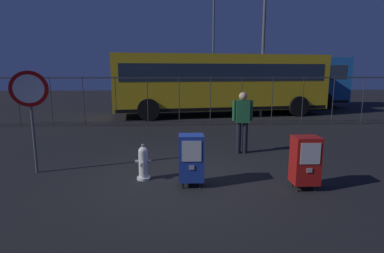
{
  "coord_description": "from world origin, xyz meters",
  "views": [
    {
      "loc": [
        -0.01,
        -6.07,
        2.22
      ],
      "look_at": [
        0.3,
        1.2,
        0.9
      ],
      "focal_mm": 28.7,
      "sensor_mm": 36.0,
      "label": 1
    }
  ],
  "objects_px": {
    "fire_hydrant": "(143,163)",
    "street_light_near_right": "(213,37)",
    "bus_far": "(257,79)",
    "pedestrian": "(242,119)",
    "bus_near": "(220,81)",
    "street_light_near_left": "(264,17)",
    "newspaper_box_primary": "(191,158)",
    "stop_sign": "(30,101)",
    "newspaper_box_secondary": "(305,160)"
  },
  "relations": [
    {
      "from": "stop_sign",
      "to": "bus_far",
      "type": "distance_m",
      "value": 14.83
    },
    {
      "from": "stop_sign",
      "to": "bus_far",
      "type": "xyz_separation_m",
      "value": [
        8.05,
        12.46,
        0.11
      ]
    },
    {
      "from": "bus_far",
      "to": "newspaper_box_primary",
      "type": "bearing_deg",
      "value": -106.2
    },
    {
      "from": "newspaper_box_primary",
      "to": "pedestrian",
      "type": "bearing_deg",
      "value": 58.12
    },
    {
      "from": "fire_hydrant",
      "to": "stop_sign",
      "type": "distance_m",
      "value": 2.77
    },
    {
      "from": "stop_sign",
      "to": "street_light_near_left",
      "type": "relative_size",
      "value": 0.27
    },
    {
      "from": "fire_hydrant",
      "to": "bus_near",
      "type": "bearing_deg",
      "value": 73.25
    },
    {
      "from": "fire_hydrant",
      "to": "street_light_near_right",
      "type": "xyz_separation_m",
      "value": [
        3.16,
        15.59,
        4.19
      ]
    },
    {
      "from": "newspaper_box_secondary",
      "to": "bus_near",
      "type": "xyz_separation_m",
      "value": [
        -0.29,
        10.07,
        1.14
      ]
    },
    {
      "from": "pedestrian",
      "to": "bus_far",
      "type": "bearing_deg",
      "value": 73.88
    },
    {
      "from": "stop_sign",
      "to": "street_light_near_right",
      "type": "xyz_separation_m",
      "value": [
        5.57,
        15.07,
        2.94
      ]
    },
    {
      "from": "pedestrian",
      "to": "bus_near",
      "type": "xyz_separation_m",
      "value": [
        0.38,
        7.44,
        0.76
      ]
    },
    {
      "from": "newspaper_box_secondary",
      "to": "pedestrian",
      "type": "height_order",
      "value": "pedestrian"
    },
    {
      "from": "stop_sign",
      "to": "street_light_near_right",
      "type": "height_order",
      "value": "street_light_near_right"
    },
    {
      "from": "bus_near",
      "to": "street_light_near_right",
      "type": "xyz_separation_m",
      "value": [
        0.32,
        6.18,
        2.83
      ]
    },
    {
      "from": "bus_near",
      "to": "street_light_near_left",
      "type": "relative_size",
      "value": 1.31
    },
    {
      "from": "pedestrian",
      "to": "bus_far",
      "type": "xyz_separation_m",
      "value": [
        3.18,
        11.02,
        0.76
      ]
    },
    {
      "from": "street_light_near_left",
      "to": "newspaper_box_primary",
      "type": "bearing_deg",
      "value": -112.63
    },
    {
      "from": "pedestrian",
      "to": "street_light_near_left",
      "type": "height_order",
      "value": "street_light_near_left"
    },
    {
      "from": "bus_near",
      "to": "bus_far",
      "type": "height_order",
      "value": "same"
    },
    {
      "from": "fire_hydrant",
      "to": "pedestrian",
      "type": "relative_size",
      "value": 0.45
    },
    {
      "from": "stop_sign",
      "to": "bus_far",
      "type": "relative_size",
      "value": 0.21
    },
    {
      "from": "newspaper_box_primary",
      "to": "newspaper_box_secondary",
      "type": "xyz_separation_m",
      "value": [
        2.14,
        -0.26,
        0.0
      ]
    },
    {
      "from": "bus_near",
      "to": "bus_far",
      "type": "relative_size",
      "value": 1.01
    },
    {
      "from": "newspaper_box_secondary",
      "to": "fire_hydrant",
      "type": "bearing_deg",
      "value": 167.97
    },
    {
      "from": "fire_hydrant",
      "to": "bus_near",
      "type": "height_order",
      "value": "bus_near"
    },
    {
      "from": "street_light_near_right",
      "to": "bus_far",
      "type": "bearing_deg",
      "value": -46.42
    },
    {
      "from": "newspaper_box_secondary",
      "to": "street_light_near_right",
      "type": "relative_size",
      "value": 0.13
    },
    {
      "from": "stop_sign",
      "to": "street_light_near_right",
      "type": "relative_size",
      "value": 0.28
    },
    {
      "from": "bus_near",
      "to": "newspaper_box_primary",
      "type": "bearing_deg",
      "value": -108.89
    },
    {
      "from": "fire_hydrant",
      "to": "newspaper_box_secondary",
      "type": "relative_size",
      "value": 0.73
    },
    {
      "from": "newspaper_box_primary",
      "to": "street_light_near_right",
      "type": "height_order",
      "value": "street_light_near_right"
    },
    {
      "from": "newspaper_box_primary",
      "to": "stop_sign",
      "type": "bearing_deg",
      "value": 164.59
    },
    {
      "from": "bus_far",
      "to": "street_light_near_right",
      "type": "relative_size",
      "value": 1.34
    },
    {
      "from": "newspaper_box_secondary",
      "to": "bus_near",
      "type": "height_order",
      "value": "bus_near"
    },
    {
      "from": "newspaper_box_primary",
      "to": "street_light_near_left",
      "type": "bearing_deg",
      "value": 67.37
    },
    {
      "from": "fire_hydrant",
      "to": "stop_sign",
      "type": "xyz_separation_m",
      "value": [
        -2.42,
        0.53,
        1.25
      ]
    },
    {
      "from": "bus_far",
      "to": "newspaper_box_secondary",
      "type": "bearing_deg",
      "value": -97.47
    },
    {
      "from": "street_light_near_left",
      "to": "pedestrian",
      "type": "bearing_deg",
      "value": -108.99
    },
    {
      "from": "newspaper_box_secondary",
      "to": "bus_near",
      "type": "distance_m",
      "value": 10.14
    },
    {
      "from": "pedestrian",
      "to": "bus_far",
      "type": "relative_size",
      "value": 0.16
    },
    {
      "from": "bus_far",
      "to": "street_light_near_right",
      "type": "xyz_separation_m",
      "value": [
        -2.48,
        2.61,
        2.83
      ]
    },
    {
      "from": "bus_far",
      "to": "street_light_near_left",
      "type": "relative_size",
      "value": 1.29
    },
    {
      "from": "fire_hydrant",
      "to": "street_light_near_left",
      "type": "height_order",
      "value": "street_light_near_left"
    },
    {
      "from": "newspaper_box_secondary",
      "to": "street_light_near_left",
      "type": "height_order",
      "value": "street_light_near_left"
    },
    {
      "from": "newspaper_box_primary",
      "to": "stop_sign",
      "type": "height_order",
      "value": "stop_sign"
    },
    {
      "from": "newspaper_box_secondary",
      "to": "pedestrian",
      "type": "bearing_deg",
      "value": 104.2
    },
    {
      "from": "newspaper_box_primary",
      "to": "pedestrian",
      "type": "distance_m",
      "value": 2.82
    },
    {
      "from": "street_light_near_left",
      "to": "stop_sign",
      "type": "bearing_deg",
      "value": -131.4
    },
    {
      "from": "bus_far",
      "to": "fire_hydrant",
      "type": "bearing_deg",
      "value": -110.48
    }
  ]
}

